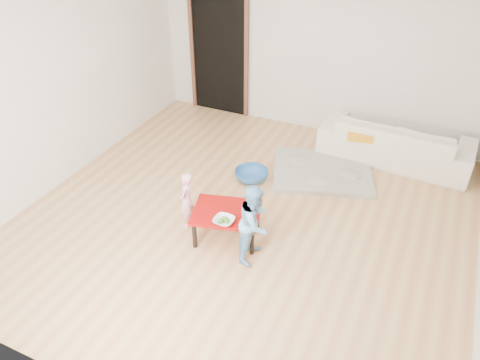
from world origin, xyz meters
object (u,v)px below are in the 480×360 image
Objects in this scene: sofa at (396,141)px; basin at (251,175)px; bowl at (224,221)px; child_blue at (255,223)px; red_table at (227,224)px; child_pink at (187,200)px.

basin is at bearing 41.85° from sofa.
basin is at bearing 101.61° from bowl.
bowl is 0.24× the size of child_blue.
bowl is at bearing -71.66° from red_table.
sofa is at bearing 63.57° from bowl.
sofa is at bearing 39.29° from basin.
sofa reaches higher than basin.
child_pink is 0.77× the size of child_blue.
child_pink is 1.55× the size of basin.
basin is (-0.21, 1.16, -0.11)m from red_table.
bowl is (-1.32, -2.65, 0.09)m from sofa.
bowl is at bearing 66.12° from sofa.
sofa is 2.28× the size of child_blue.
red_table is 1.64× the size of basin.
bowl is at bearing 97.92° from child_blue.
child_blue is (0.39, -0.15, 0.26)m from red_table.
child_pink reaches higher than bowl.
sofa is 9.38× the size of bowl.
child_pink is at bearing -104.38° from basin.
bowl reaches higher than basin.
red_table is 0.53m from child_pink.
child_pink is 1.21m from basin.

